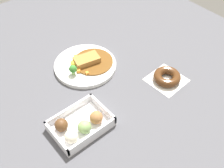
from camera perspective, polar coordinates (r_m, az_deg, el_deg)
ground_plane at (r=1.14m, az=-4.05°, el=1.31°), size 1.60×1.60×0.00m
curry_plate at (r=1.18m, az=-5.52°, el=4.09°), size 0.27×0.27×0.06m
donut_box at (r=0.96m, az=-6.75°, el=-8.63°), size 0.20×0.15×0.06m
chocolate_ring_donut at (r=1.13m, az=11.42°, el=1.45°), size 0.15×0.15×0.04m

